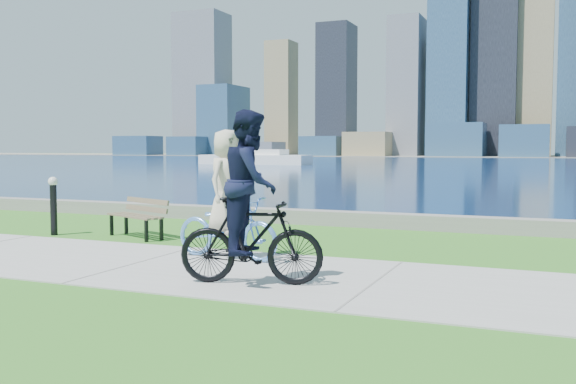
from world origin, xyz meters
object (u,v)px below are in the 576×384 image
at_px(cyclist_man, 251,212).
at_px(cyclist_woman, 227,211).
at_px(park_bench, 139,214).
at_px(bollard_lamp, 53,202).

bearing_deg(cyclist_man, cyclist_woman, 22.17).
bearing_deg(cyclist_woman, park_bench, 68.34).
xyz_separation_m(park_bench, bollard_lamp, (-1.93, -0.43, 0.23)).
height_order(cyclist_woman, cyclist_man, cyclist_man).
bearing_deg(park_bench, cyclist_man, -15.38).
distance_m(park_bench, bollard_lamp, 1.99).
height_order(park_bench, bollard_lamp, bollard_lamp).
bearing_deg(bollard_lamp, park_bench, 12.58).
xyz_separation_m(bollard_lamp, cyclist_woman, (4.94, -1.25, 0.10)).
xyz_separation_m(cyclist_woman, cyclist_man, (1.27, -1.68, 0.19)).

